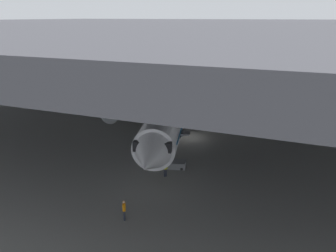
% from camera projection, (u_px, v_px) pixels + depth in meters
% --- Properties ---
extents(ground_plane, '(110.00, 110.00, 0.00)m').
position_uv_depth(ground_plane, '(187.00, 137.00, 47.00)').
color(ground_plane, gray).
extents(hangar_structure, '(121.00, 99.00, 14.34)m').
position_uv_depth(hangar_structure, '(219.00, 26.00, 55.07)').
color(hangar_structure, '#4C4F54').
rests_on(hangar_structure, ground_plane).
extents(airplane_main, '(38.55, 39.07, 12.30)m').
position_uv_depth(airplane_main, '(173.00, 108.00, 47.15)').
color(airplane_main, white).
rests_on(airplane_main, ground_plane).
extents(boarding_stairs, '(4.59, 2.55, 4.83)m').
position_uv_depth(boarding_stairs, '(167.00, 160.00, 37.51)').
color(boarding_stairs, slate).
rests_on(boarding_stairs, ground_plane).
extents(crew_worker_near_nose, '(0.35, 0.51, 1.70)m').
position_uv_depth(crew_worker_near_nose, '(124.00, 209.00, 27.59)').
color(crew_worker_near_nose, '#232838').
rests_on(crew_worker_near_nose, ground_plane).
extents(crew_worker_by_stairs, '(0.40, 0.45, 1.60)m').
position_uv_depth(crew_worker_by_stairs, '(165.00, 168.00, 35.18)').
color(crew_worker_by_stairs, '#232838').
rests_on(crew_worker_by_stairs, ground_plane).
extents(airplane_distant, '(32.43, 31.53, 10.33)m').
position_uv_depth(airplane_distant, '(170.00, 71.00, 81.59)').
color(airplane_distant, white).
rests_on(airplane_distant, ground_plane).
extents(baggage_tug, '(1.43, 2.29, 0.90)m').
position_uv_depth(baggage_tug, '(215.00, 119.00, 53.40)').
color(baggage_tug, yellow).
rests_on(baggage_tug, ground_plane).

